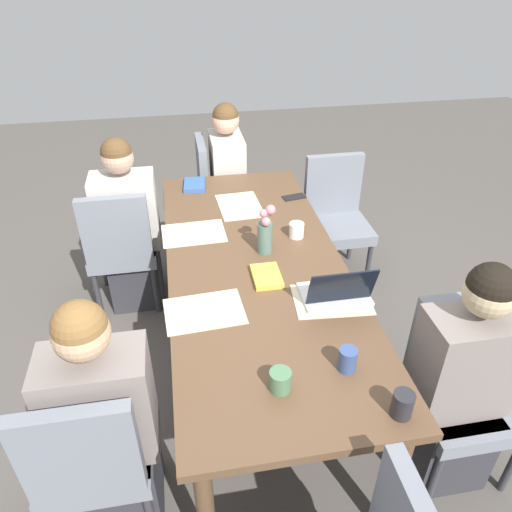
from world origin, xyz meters
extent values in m
plane|color=#4C4742|center=(0.00, 0.00, 0.00)|extent=(10.00, 10.00, 0.00)
cube|color=brown|center=(0.00, 0.00, 0.74)|extent=(2.28, 0.92, 0.04)
cylinder|color=brown|center=(-1.06, -0.38, 0.36)|extent=(0.07, 0.07, 0.72)
cylinder|color=brown|center=(-1.06, 0.38, 0.36)|extent=(0.07, 0.07, 0.72)
cylinder|color=brown|center=(1.06, 0.38, 0.36)|extent=(0.07, 0.07, 0.72)
cube|color=slate|center=(0.79, 0.82, 0.41)|extent=(0.44, 0.44, 0.08)
cube|color=slate|center=(0.60, 0.82, 0.68)|extent=(0.06, 0.42, 0.45)
cylinder|color=#333338|center=(0.98, 1.01, 0.18)|extent=(0.04, 0.04, 0.37)
cylinder|color=#333338|center=(0.98, 0.63, 0.18)|extent=(0.04, 0.04, 0.37)
cylinder|color=#333338|center=(0.60, 1.01, 0.18)|extent=(0.04, 0.04, 0.37)
cylinder|color=#333338|center=(0.60, 0.63, 0.18)|extent=(0.04, 0.04, 0.37)
cube|color=#2D2D33|center=(0.79, 0.76, 0.23)|extent=(0.36, 0.34, 0.45)
cube|color=slate|center=(0.79, 0.76, 0.70)|extent=(0.24, 0.40, 0.50)
sphere|color=tan|center=(0.79, 0.76, 1.07)|extent=(0.20, 0.20, 0.20)
sphere|color=black|center=(0.79, 0.76, 1.10)|extent=(0.19, 0.19, 0.19)
cube|color=slate|center=(0.75, -0.80, 0.41)|extent=(0.44, 0.44, 0.08)
cube|color=slate|center=(0.94, -0.80, 0.68)|extent=(0.06, 0.42, 0.45)
cylinder|color=#333338|center=(0.56, -0.99, 0.18)|extent=(0.04, 0.04, 0.37)
cylinder|color=#333338|center=(0.56, -0.61, 0.18)|extent=(0.04, 0.04, 0.37)
cube|color=#2D2D33|center=(0.75, -0.74, 0.23)|extent=(0.36, 0.34, 0.45)
cube|color=slate|center=(0.75, -0.74, 0.70)|extent=(0.24, 0.40, 0.50)
sphere|color=tan|center=(0.75, -0.74, 1.07)|extent=(0.20, 0.20, 0.20)
sphere|color=brown|center=(0.75, -0.74, 1.10)|extent=(0.19, 0.19, 0.19)
cube|color=slate|center=(-0.81, -0.77, 0.41)|extent=(0.44, 0.44, 0.08)
cube|color=slate|center=(-0.62, -0.77, 0.68)|extent=(0.06, 0.42, 0.45)
cylinder|color=#333338|center=(-1.00, -0.96, 0.18)|extent=(0.04, 0.04, 0.37)
cylinder|color=#333338|center=(-1.00, -0.58, 0.18)|extent=(0.04, 0.04, 0.37)
cylinder|color=#333338|center=(-0.62, -0.96, 0.18)|extent=(0.04, 0.04, 0.37)
cylinder|color=#333338|center=(-0.62, -0.58, 0.18)|extent=(0.04, 0.04, 0.37)
cube|color=#2D2D33|center=(-0.81, -0.71, 0.23)|extent=(0.36, 0.34, 0.45)
cube|color=#B7B2A8|center=(-0.81, -0.71, 0.70)|extent=(0.24, 0.40, 0.50)
sphere|color=tan|center=(-0.81, -0.71, 1.07)|extent=(0.20, 0.20, 0.20)
sphere|color=#51381E|center=(-0.81, -0.71, 1.10)|extent=(0.19, 0.19, 0.19)
cube|color=slate|center=(-1.46, 0.02, 0.41)|extent=(0.44, 0.44, 0.08)
cube|color=slate|center=(-1.46, -0.17, 0.68)|extent=(0.42, 0.06, 0.45)
cylinder|color=#333338|center=(-1.65, 0.21, 0.18)|extent=(0.04, 0.04, 0.37)
cylinder|color=#333338|center=(-1.27, 0.21, 0.18)|extent=(0.04, 0.04, 0.37)
cylinder|color=#333338|center=(-1.65, -0.17, 0.18)|extent=(0.04, 0.04, 0.37)
cylinder|color=#333338|center=(-1.27, -0.17, 0.18)|extent=(0.04, 0.04, 0.37)
cube|color=#2D2D33|center=(-1.40, 0.02, 0.23)|extent=(0.34, 0.36, 0.45)
cube|color=#B7B2A8|center=(-1.40, 0.02, 0.70)|extent=(0.40, 0.24, 0.50)
sphere|color=#E5A084|center=(-1.40, 0.02, 1.07)|extent=(0.20, 0.20, 0.20)
sphere|color=#51381E|center=(-1.40, 0.02, 1.10)|extent=(0.19, 0.19, 0.19)
cube|color=slate|center=(-0.83, 0.75, 0.41)|extent=(0.44, 0.44, 0.08)
cube|color=slate|center=(-1.02, 0.75, 0.68)|extent=(0.06, 0.42, 0.45)
cylinder|color=#333338|center=(-0.64, 0.94, 0.18)|extent=(0.04, 0.04, 0.37)
cylinder|color=#333338|center=(-0.64, 0.56, 0.18)|extent=(0.04, 0.04, 0.37)
cylinder|color=#333338|center=(-1.02, 0.94, 0.18)|extent=(0.04, 0.04, 0.37)
cylinder|color=#333338|center=(-1.02, 0.56, 0.18)|extent=(0.04, 0.04, 0.37)
cylinder|color=#4C6B60|center=(-0.11, 0.07, 0.84)|extent=(0.08, 0.08, 0.17)
sphere|color=#DB7584|center=(-0.08, 0.07, 0.96)|extent=(0.05, 0.05, 0.05)
cylinder|color=#477A3D|center=(-0.08, 0.07, 0.94)|extent=(0.01, 0.01, 0.03)
sphere|color=#DB7584|center=(-0.12, 0.10, 1.00)|extent=(0.05, 0.05, 0.05)
cylinder|color=#477A3D|center=(-0.12, 0.10, 0.97)|extent=(0.01, 0.01, 0.07)
sphere|color=#DB7584|center=(-0.12, 0.06, 0.99)|extent=(0.04, 0.04, 0.04)
cylinder|color=#477A3D|center=(-0.12, 0.06, 0.96)|extent=(0.01, 0.01, 0.06)
cube|color=beige|center=(0.36, 0.30, 0.76)|extent=(0.29, 0.38, 0.00)
cube|color=beige|center=(0.34, -0.30, 0.76)|extent=(0.28, 0.38, 0.00)
cube|color=beige|center=(-0.37, -0.30, 0.76)|extent=(0.27, 0.37, 0.00)
cube|color=beige|center=(-0.66, 0.01, 0.76)|extent=(0.37, 0.28, 0.00)
cube|color=silver|center=(0.33, 0.32, 0.77)|extent=(0.22, 0.32, 0.02)
cube|color=black|center=(0.41, 0.32, 0.87)|extent=(0.06, 0.31, 0.19)
cylinder|color=#47704C|center=(0.84, -0.06, 0.80)|extent=(0.09, 0.09, 0.09)
cylinder|color=white|center=(-0.23, 0.28, 0.80)|extent=(0.08, 0.08, 0.08)
cylinder|color=#33477A|center=(0.79, 0.23, 0.81)|extent=(0.07, 0.07, 0.10)
cylinder|color=#232328|center=(1.03, 0.35, 0.81)|extent=(0.08, 0.08, 0.10)
cube|color=#335693|center=(-0.99, -0.25, 0.77)|extent=(0.21, 0.16, 0.03)
cube|color=gold|center=(0.14, 0.03, 0.77)|extent=(0.20, 0.14, 0.03)
cube|color=black|center=(-0.71, 0.38, 0.76)|extent=(0.10, 0.16, 0.01)
camera|label=1|loc=(2.06, -0.37, 2.21)|focal=34.04mm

